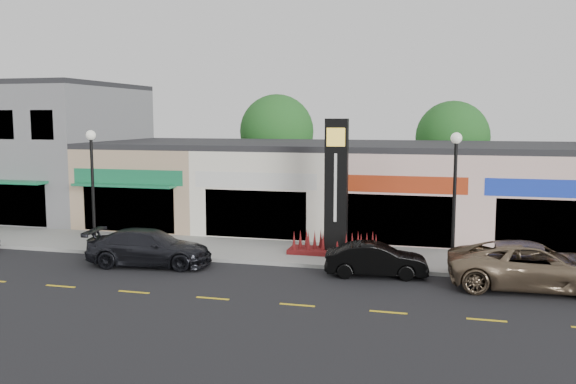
# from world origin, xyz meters

# --- Properties ---
(ground) EXTENTS (120.00, 120.00, 0.00)m
(ground) POSITION_xyz_m (0.00, 0.00, 0.00)
(ground) COLOR black
(ground) RESTS_ON ground
(sidewalk) EXTENTS (52.00, 4.30, 0.15)m
(sidewalk) POSITION_xyz_m (0.00, 4.35, 0.07)
(sidewalk) COLOR gray
(sidewalk) RESTS_ON ground
(curb) EXTENTS (52.00, 0.20, 0.15)m
(curb) POSITION_xyz_m (0.00, 2.10, 0.07)
(curb) COLOR gray
(curb) RESTS_ON ground
(building_grey_2story) EXTENTS (12.00, 10.95, 8.30)m
(building_grey_2story) POSITION_xyz_m (-18.00, 11.48, 4.14)
(building_grey_2story) COLOR slate
(building_grey_2story) RESTS_ON ground
(shop_beige) EXTENTS (7.00, 10.85, 4.80)m
(shop_beige) POSITION_xyz_m (-8.50, 11.46, 2.40)
(shop_beige) COLOR tan
(shop_beige) RESTS_ON ground
(shop_cream) EXTENTS (7.00, 10.01, 4.80)m
(shop_cream) POSITION_xyz_m (-1.50, 11.47, 2.40)
(shop_cream) COLOR white
(shop_cream) RESTS_ON ground
(shop_pink_w) EXTENTS (7.00, 10.01, 4.80)m
(shop_pink_w) POSITION_xyz_m (5.50, 11.47, 2.40)
(shop_pink_w) COLOR beige
(shop_pink_w) RESTS_ON ground
(shop_pink_e) EXTENTS (7.00, 10.01, 4.80)m
(shop_pink_e) POSITION_xyz_m (12.50, 11.47, 2.40)
(shop_pink_e) COLOR beige
(shop_pink_e) RESTS_ON ground
(tree_rear_west) EXTENTS (5.20, 5.20, 7.83)m
(tree_rear_west) POSITION_xyz_m (-4.00, 19.50, 5.22)
(tree_rear_west) COLOR #382619
(tree_rear_west) RESTS_ON ground
(tree_rear_mid) EXTENTS (4.80, 4.80, 7.29)m
(tree_rear_mid) POSITION_xyz_m (8.00, 19.50, 4.88)
(tree_rear_mid) COLOR #382619
(tree_rear_mid) RESTS_ON ground
(lamp_west_near) EXTENTS (0.44, 0.44, 5.47)m
(lamp_west_near) POSITION_xyz_m (-8.00, 2.50, 3.48)
(lamp_west_near) COLOR black
(lamp_west_near) RESTS_ON sidewalk
(lamp_east_near) EXTENTS (0.44, 0.44, 5.47)m
(lamp_east_near) POSITION_xyz_m (8.00, 2.50, 3.48)
(lamp_east_near) COLOR black
(lamp_east_near) RESTS_ON sidewalk
(pylon_sign) EXTENTS (4.20, 1.30, 6.00)m
(pylon_sign) POSITION_xyz_m (3.00, 4.20, 2.27)
(pylon_sign) COLOR #4F0D14
(pylon_sign) RESTS_ON sidewalk
(car_dark_sedan) EXTENTS (2.73, 5.45, 1.52)m
(car_dark_sedan) POSITION_xyz_m (-4.32, 0.78, 0.76)
(car_dark_sedan) COLOR black
(car_dark_sedan) RESTS_ON ground
(car_black_conv) EXTENTS (1.89, 4.12, 1.31)m
(car_black_conv) POSITION_xyz_m (5.10, 1.41, 0.65)
(car_black_conv) COLOR black
(car_black_conv) RESTS_ON ground
(car_gold_suv) EXTENTS (3.06, 6.19, 1.69)m
(car_gold_suv) POSITION_xyz_m (10.84, 1.08, 0.84)
(car_gold_suv) COLOR #7D684F
(car_gold_suv) RESTS_ON ground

